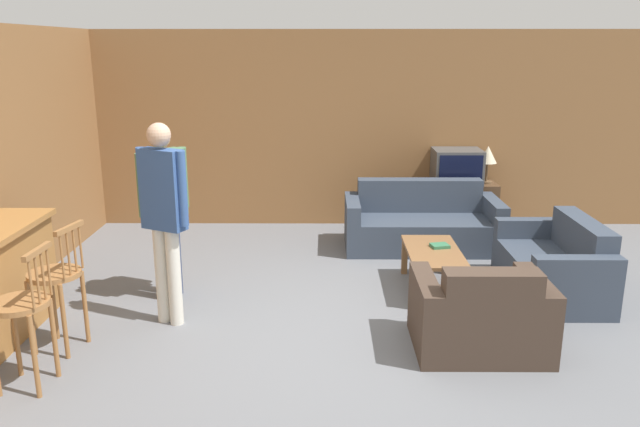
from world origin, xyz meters
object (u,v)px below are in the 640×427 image
Objects in this scene: bar_chair_mid at (57,283)px; loveseat_right at (555,266)px; person_by_counter at (164,211)px; coffee_table at (433,256)px; table_lamp at (488,156)px; couch_far at (421,225)px; person_by_window at (164,204)px; book_on_table at (440,246)px; tv_unit at (454,206)px; tv at (457,166)px; armchair_near at (481,317)px; bar_chair_near at (23,313)px.

bar_chair_mid is 4.59m from loveseat_right.
person_by_counter is (0.76, 0.51, 0.46)m from bar_chair_mid.
coffee_table is 2.10× the size of table_lamp.
loveseat_right is 0.79× the size of person_by_counter.
couch_far is 1.79× the size of coffee_table.
person_by_counter reaches higher than person_by_window.
coffee_table is 0.62× the size of person_by_window.
person_by_counter is (-3.51, -2.94, 0.03)m from table_lamp.
couch_far is 1.31× the size of loveseat_right.
bar_chair_mid is 0.75× the size of loveseat_right.
book_on_table is 0.12× the size of person_by_window.
tv is at bearing -90.00° from tv_unit.
person_by_counter reaches higher than coffee_table.
table_lamp is 0.28× the size of person_by_counter.
table_lamp reaches higher than coffee_table.
bar_chair_mid is 5.27× the size of book_on_table.
bar_chair_mid is 1.32m from person_by_window.
person_by_counter is (-2.54, -0.86, 0.59)m from book_on_table.
armchair_near reaches higher than coffee_table.
book_on_table is at bearing 5.39° from person_by_window.
loveseat_right is 3.81m from person_by_counter.
person_by_counter reaches higher than bar_chair_near.
couch_far is at bearing 39.02° from bar_chair_mid.
couch_far is (3.31, 3.27, -0.29)m from bar_chair_near.
loveseat_right is 7.05× the size of book_on_table.
couch_far reaches higher than coffee_table.
armchair_near is 3.53m from tv.
person_by_window is at bearing 61.55° from bar_chair_mid.
loveseat_right is 2.37m from tv.
bar_chair_near reaches higher than coffee_table.
tv is 4.29m from person_by_counter.
person_by_window is (-3.27, -2.33, 0.62)m from tv_unit.
tv_unit is 0.54m from tv.
tv is (0.65, 2.17, 0.50)m from coffee_table.
loveseat_right is at bearing 10.90° from person_by_counter.
couch_far is 0.94m from tv_unit.
coffee_table is 0.97× the size of tv_unit.
tv_unit is 0.60× the size of person_by_counter.
armchair_near is at bearing 9.79° from bar_chair_near.
loveseat_right is 1.32× the size of tv_unit.
tv is at bearing 82.00° from armchair_near.
person_by_window is 0.93× the size of person_by_counter.
bar_chair_near reaches higher than armchair_near.
armchair_near is 1.68× the size of tv.
tv is (0.56, 0.76, 0.58)m from couch_far.
loveseat_right is 1.36× the size of coffee_table.
loveseat_right is 1.20m from coffee_table.
tv is 3.11× the size of book_on_table.
tv is at bearing 41.68° from bar_chair_mid.
armchair_near is 3.63m from table_lamp.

